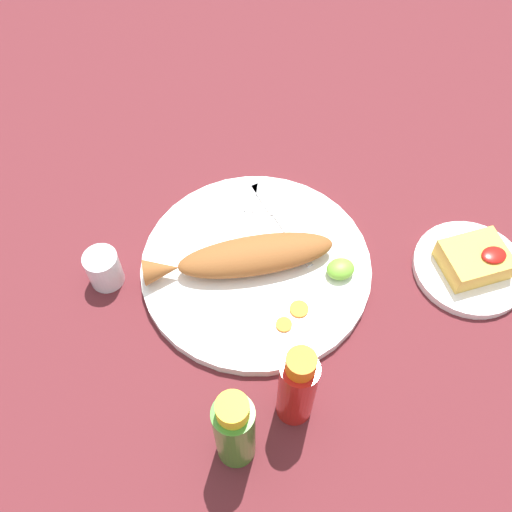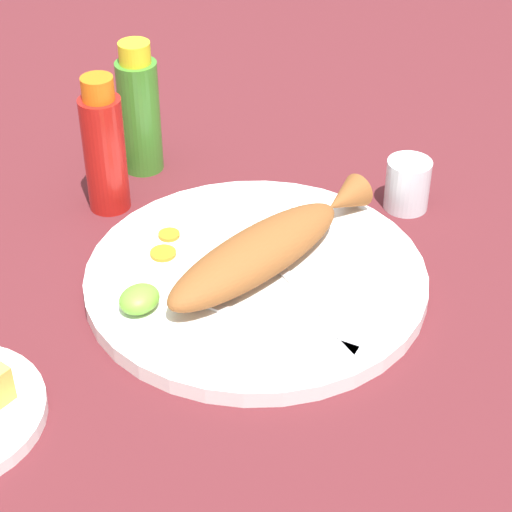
{
  "view_description": "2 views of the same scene",
  "coord_description": "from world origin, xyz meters",
  "px_view_note": "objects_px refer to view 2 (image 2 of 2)",
  "views": [
    {
      "loc": [
        -0.14,
        -0.46,
        0.76
      ],
      "look_at": [
        0.0,
        0.0,
        0.04
      ],
      "focal_mm": 40.0,
      "sensor_mm": 36.0,
      "label": 1
    },
    {
      "loc": [
        0.61,
        0.46,
        0.61
      ],
      "look_at": [
        0.0,
        0.0,
        0.04
      ],
      "focal_mm": 65.0,
      "sensor_mm": 36.0,
      "label": 2
    }
  ],
  "objects_px": {
    "fried_fish": "(266,248)",
    "hot_sauce_bottle_green": "(139,111)",
    "salt_cup": "(407,187)",
    "fork_far": "(279,328)",
    "fork_near": "(321,311)",
    "main_plate": "(256,278)",
    "hot_sauce_bottle_red": "(104,149)"
  },
  "relations": [
    {
      "from": "fried_fish",
      "to": "salt_cup",
      "type": "distance_m",
      "value": 0.22
    },
    {
      "from": "fried_fish",
      "to": "hot_sauce_bottle_green",
      "type": "relative_size",
      "value": 1.76
    },
    {
      "from": "fork_near",
      "to": "fork_far",
      "type": "bearing_deg",
      "value": -87.49
    },
    {
      "from": "main_plate",
      "to": "salt_cup",
      "type": "height_order",
      "value": "salt_cup"
    },
    {
      "from": "hot_sauce_bottle_green",
      "to": "fork_far",
      "type": "bearing_deg",
      "value": 63.61
    },
    {
      "from": "fork_far",
      "to": "fried_fish",
      "type": "bearing_deg",
      "value": 123.66
    },
    {
      "from": "fork_near",
      "to": "hot_sauce_bottle_green",
      "type": "height_order",
      "value": "hot_sauce_bottle_green"
    },
    {
      "from": "salt_cup",
      "to": "fork_near",
      "type": "bearing_deg",
      "value": 9.8
    },
    {
      "from": "main_plate",
      "to": "fork_near",
      "type": "xyz_separation_m",
      "value": [
        0.01,
        0.09,
        0.01
      ]
    },
    {
      "from": "salt_cup",
      "to": "fried_fish",
      "type": "bearing_deg",
      "value": -12.78
    },
    {
      "from": "fork_near",
      "to": "fork_far",
      "type": "xyz_separation_m",
      "value": [
        0.05,
        -0.02,
        0.0
      ]
    },
    {
      "from": "fork_near",
      "to": "salt_cup",
      "type": "relative_size",
      "value": 2.85
    },
    {
      "from": "hot_sauce_bottle_red",
      "to": "fork_far",
      "type": "bearing_deg",
      "value": 76.0
    },
    {
      "from": "fork_far",
      "to": "hot_sauce_bottle_red",
      "type": "xyz_separation_m",
      "value": [
        -0.08,
        -0.3,
        0.06
      ]
    },
    {
      "from": "fried_fish",
      "to": "fork_near",
      "type": "bearing_deg",
      "value": 78.34
    },
    {
      "from": "hot_sauce_bottle_green",
      "to": "salt_cup",
      "type": "height_order",
      "value": "hot_sauce_bottle_green"
    },
    {
      "from": "fork_near",
      "to": "hot_sauce_bottle_green",
      "type": "xyz_separation_m",
      "value": [
        -0.12,
        -0.35,
        0.06
      ]
    },
    {
      "from": "fried_fish",
      "to": "hot_sauce_bottle_red",
      "type": "bearing_deg",
      "value": -84.13
    },
    {
      "from": "hot_sauce_bottle_green",
      "to": "salt_cup",
      "type": "distance_m",
      "value": 0.33
    },
    {
      "from": "hot_sauce_bottle_red",
      "to": "hot_sauce_bottle_green",
      "type": "height_order",
      "value": "hot_sauce_bottle_green"
    },
    {
      "from": "fried_fish",
      "to": "fork_far",
      "type": "relative_size",
      "value": 1.59
    },
    {
      "from": "hot_sauce_bottle_green",
      "to": "salt_cup",
      "type": "bearing_deg",
      "value": 111.51
    },
    {
      "from": "main_plate",
      "to": "fork_far",
      "type": "relative_size",
      "value": 1.94
    },
    {
      "from": "fork_near",
      "to": "fried_fish",
      "type": "bearing_deg",
      "value": -174.5
    },
    {
      "from": "fork_far",
      "to": "salt_cup",
      "type": "bearing_deg",
      "value": 84.45
    },
    {
      "from": "fried_fish",
      "to": "salt_cup",
      "type": "bearing_deg",
      "value": 173.32
    },
    {
      "from": "main_plate",
      "to": "hot_sauce_bottle_red",
      "type": "relative_size",
      "value": 2.16
    },
    {
      "from": "hot_sauce_bottle_red",
      "to": "salt_cup",
      "type": "bearing_deg",
      "value": 127.06
    },
    {
      "from": "fork_far",
      "to": "hot_sauce_bottle_green",
      "type": "height_order",
      "value": "hot_sauce_bottle_green"
    },
    {
      "from": "fork_near",
      "to": "hot_sauce_bottle_red",
      "type": "height_order",
      "value": "hot_sauce_bottle_red"
    },
    {
      "from": "fork_far",
      "to": "salt_cup",
      "type": "distance_m",
      "value": 0.29
    },
    {
      "from": "fried_fish",
      "to": "hot_sauce_bottle_green",
      "type": "height_order",
      "value": "hot_sauce_bottle_green"
    }
  ]
}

